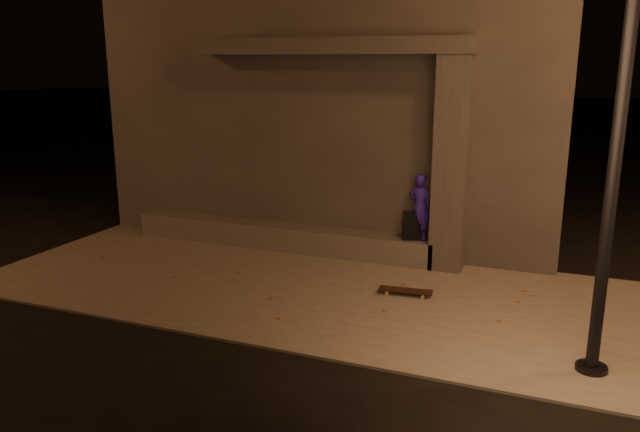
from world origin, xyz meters
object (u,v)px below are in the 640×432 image
at_px(column, 451,165).
at_px(skateboarder, 420,207).
at_px(skateboard, 406,291).
at_px(backpack, 414,229).

relative_size(column, skateboarder, 3.07).
xyz_separation_m(skateboarder, skateboard, (0.17, -1.56, -0.96)).
bearing_deg(skateboard, skateboarder, 90.23).
distance_m(skateboarder, skateboard, 1.84).
relative_size(column, backpack, 6.74).
bearing_deg(skateboarder, column, -162.35).
distance_m(column, skateboarder, 0.91).
bearing_deg(backpack, column, -18.91).
height_order(skateboarder, backpack, skateboarder).
height_order(column, skateboarder, column).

